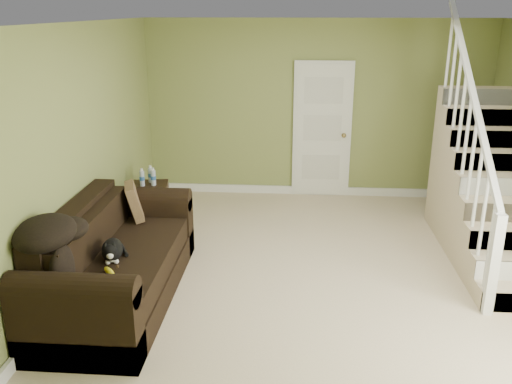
% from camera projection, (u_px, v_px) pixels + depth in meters
% --- Properties ---
extents(floor, '(5.00, 5.50, 0.01)m').
position_uv_depth(floor, '(319.00, 276.00, 5.80)').
color(floor, tan).
rests_on(floor, ground).
extents(ceiling, '(5.00, 5.50, 0.01)m').
position_uv_depth(ceiling, '(329.00, 23.00, 4.96)').
color(ceiling, white).
rests_on(ceiling, wall_back).
extents(wall_back, '(5.00, 0.04, 2.60)m').
position_uv_depth(wall_back, '(316.00, 110.00, 7.98)').
color(wall_back, olive).
rests_on(wall_back, floor).
extents(wall_front, '(5.00, 0.04, 2.60)m').
position_uv_depth(wall_front, '(346.00, 300.00, 2.79)').
color(wall_front, olive).
rests_on(wall_front, floor).
extents(wall_left, '(0.04, 5.50, 2.60)m').
position_uv_depth(wall_left, '(79.00, 154.00, 5.56)').
color(wall_left, olive).
rests_on(wall_left, floor).
extents(baseboard_back, '(5.00, 0.04, 0.12)m').
position_uv_depth(baseboard_back, '(313.00, 190.00, 8.35)').
color(baseboard_back, white).
rests_on(baseboard_back, floor).
extents(baseboard_left, '(0.04, 5.50, 0.12)m').
position_uv_depth(baseboard_left, '(94.00, 263.00, 5.96)').
color(baseboard_left, white).
rests_on(baseboard_left, floor).
extents(door, '(0.86, 0.12, 2.02)m').
position_uv_depth(door, '(322.00, 130.00, 8.03)').
color(door, white).
rests_on(door, floor).
extents(staircase, '(1.00, 2.51, 2.82)m').
position_uv_depth(staircase, '(488.00, 195.00, 6.36)').
color(staircase, tan).
rests_on(staircase, floor).
extents(sofa, '(1.02, 2.37, 0.94)m').
position_uv_depth(sofa, '(114.00, 265.00, 5.27)').
color(sofa, black).
rests_on(sofa, floor).
extents(side_table, '(0.53, 0.53, 0.78)m').
position_uv_depth(side_table, '(151.00, 204.00, 7.12)').
color(side_table, black).
rests_on(side_table, floor).
extents(cat, '(0.31, 0.52, 0.25)m').
position_uv_depth(cat, '(111.00, 250.00, 5.00)').
color(cat, black).
rests_on(cat, sofa).
extents(banana, '(0.17, 0.19, 0.06)m').
position_uv_depth(banana, '(109.00, 272.00, 4.75)').
color(banana, yellow).
rests_on(banana, sofa).
extents(throw_pillow, '(0.30, 0.43, 0.40)m').
position_uv_depth(throw_pillow, '(134.00, 201.00, 5.96)').
color(throw_pillow, '#4C2E1E').
rests_on(throw_pillow, sofa).
extents(throw_blanket, '(0.54, 0.68, 0.26)m').
position_uv_depth(throw_blanket, '(45.00, 233.00, 4.46)').
color(throw_blanket, black).
rests_on(throw_blanket, sofa).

